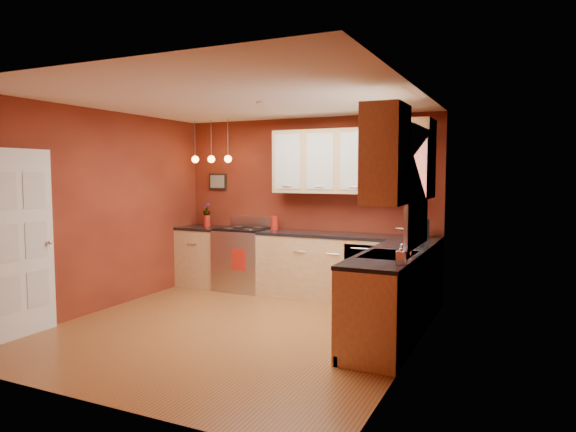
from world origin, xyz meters
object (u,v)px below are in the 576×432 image
at_px(sink, 389,257).
at_px(coffee_maker, 422,229).
at_px(gas_range, 244,258).
at_px(red_canister, 275,223).
at_px(soap_pump, 401,255).

xyz_separation_m(sink, coffee_maker, (0.06, 1.53, 0.14)).
height_order(gas_range, red_canister, red_canister).
distance_m(red_canister, soap_pump, 3.24).
bearing_deg(gas_range, sink, -29.78).
bearing_deg(gas_range, coffee_maker, 0.61).
bearing_deg(sink, coffee_maker, 87.78).
height_order(red_canister, soap_pump, red_canister).
bearing_deg(sink, soap_pump, -65.74).
relative_size(sink, coffee_maker, 2.84).
distance_m(red_canister, coffee_maker, 2.21).
height_order(sink, red_canister, sink).
bearing_deg(soap_pump, coffee_maker, 95.18).
distance_m(coffee_maker, soap_pump, 2.09).
relative_size(red_canister, soap_pump, 1.06).
height_order(sink, coffee_maker, sink).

